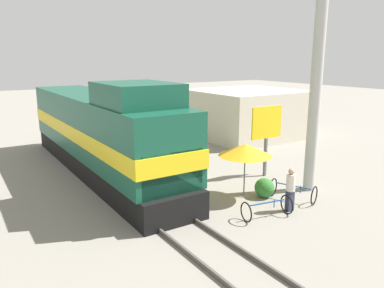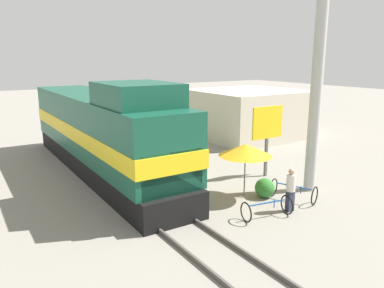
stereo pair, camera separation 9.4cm
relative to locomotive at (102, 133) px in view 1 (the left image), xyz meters
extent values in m
plane|color=gray|center=(0.00, -5.27, -2.08)|extent=(120.00, 120.00, 0.00)
cube|color=#4C4742|center=(-0.72, -5.27, -2.00)|extent=(0.08, 29.03, 0.15)
cube|color=#4C4742|center=(0.72, -5.27, -2.00)|extent=(0.08, 29.03, 0.15)
cube|color=black|center=(0.00, 0.42, -1.55)|extent=(2.59, 15.38, 1.06)
cube|color=#144C38|center=(0.00, 0.42, 0.39)|extent=(2.82, 14.76, 2.82)
cube|color=yellow|center=(0.00, 0.42, 0.11)|extent=(2.86, 14.91, 0.70)
cube|color=yellow|center=(0.00, -5.88, -0.24)|extent=(2.40, 2.15, 1.55)
cube|color=#144C38|center=(0.00, -4.19, 2.25)|extent=(2.65, 3.38, 0.89)
cylinder|color=#B2B2AD|center=(6.82, -7.11, 3.21)|extent=(0.49, 0.49, 10.57)
cylinder|color=#4C4C4C|center=(3.76, -6.30, -0.99)|extent=(0.05, 0.05, 2.18)
cone|color=orange|center=(3.76, -6.30, -0.03)|extent=(2.19, 2.19, 0.49)
cube|color=#595959|center=(6.56, -4.60, -1.13)|extent=(0.12, 0.12, 1.89)
cube|color=yellow|center=(6.56, -4.60, 0.59)|extent=(1.86, 0.08, 1.55)
sphere|color=#2D722D|center=(4.50, -6.74, -1.67)|extent=(0.82, 0.82, 0.82)
cube|color=#2D3347|center=(4.30, -8.31, -1.67)|extent=(0.30, 0.20, 0.81)
cylinder|color=silver|center=(4.30, -8.31, -0.95)|extent=(0.34, 0.34, 0.64)
sphere|color=tan|center=(4.30, -8.31, -0.51)|extent=(0.24, 0.24, 0.24)
torus|color=black|center=(5.57, -8.42, -1.70)|extent=(0.73, 0.33, 0.77)
torus|color=black|center=(4.92, -6.82, -1.70)|extent=(0.73, 0.33, 0.77)
cube|color=#194C99|center=(5.25, -7.62, -1.47)|extent=(0.58, 1.38, 0.04)
cylinder|color=#194C99|center=(5.36, -7.90, -1.56)|extent=(0.04, 0.04, 0.32)
torus|color=black|center=(4.00, -8.45, -1.71)|extent=(0.17, 0.74, 0.74)
torus|color=black|center=(2.25, -8.16, -1.71)|extent=(0.17, 0.74, 0.74)
cube|color=#194C99|center=(3.12, -8.31, -1.49)|extent=(1.49, 0.28, 0.04)
cylinder|color=#194C99|center=(3.43, -8.36, -1.58)|extent=(0.04, 0.04, 0.31)
cube|color=beige|center=(12.22, 3.23, -0.39)|extent=(7.38, 6.99, 3.38)
camera|label=1|loc=(-6.09, -17.46, 3.66)|focal=35.00mm
camera|label=2|loc=(-6.01, -17.51, 3.66)|focal=35.00mm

